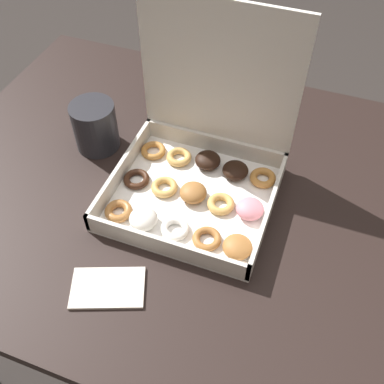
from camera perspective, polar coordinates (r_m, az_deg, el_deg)
ground_plane at (r=1.56m, az=-1.04°, el=-17.19°), size 8.00×8.00×0.00m
dining_table at (r=1.01m, az=-1.53°, el=-2.93°), size 1.07×0.85×0.74m
donut_box at (r=0.88m, az=1.21°, el=3.88°), size 0.32×0.30×0.35m
coffee_mug at (r=1.00m, az=-12.22°, el=8.25°), size 0.10×0.10×0.11m
paper_napkin at (r=0.80m, az=-10.64°, el=-11.86°), size 0.15×0.12×0.01m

